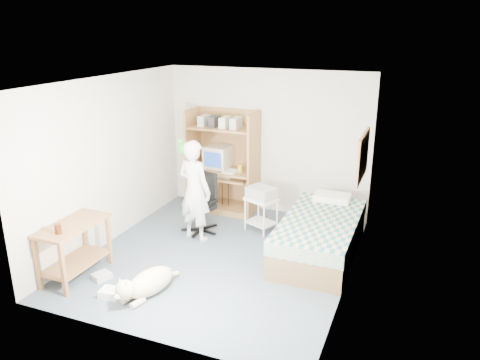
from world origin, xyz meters
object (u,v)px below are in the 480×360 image
(person, at_px, (195,191))
(office_chair, at_px, (202,211))
(printer_cart, at_px, (261,209))
(side_desk, at_px, (74,242))
(computer_hutch, at_px, (224,165))
(dog, at_px, (147,283))
(bed, at_px, (320,236))

(person, bearing_deg, office_chair, -68.75)
(person, distance_m, printer_cart, 1.15)
(side_desk, relative_size, office_chair, 1.05)
(side_desk, distance_m, person, 1.90)
(computer_hutch, xyz_separation_m, dog, (0.27, -3.00, -0.65))
(computer_hutch, bearing_deg, person, -86.12)
(office_chair, distance_m, printer_cart, 0.95)
(side_desk, xyz_separation_m, dog, (1.12, -0.06, -0.33))
(computer_hutch, distance_m, dog, 3.08)
(computer_hutch, bearing_deg, bed, -29.29)
(bed, xyz_separation_m, dog, (-1.73, -1.88, -0.12))
(person, bearing_deg, bed, -160.08)
(office_chair, distance_m, person, 0.54)
(side_desk, relative_size, dog, 0.99)
(computer_hutch, bearing_deg, printer_cart, -35.06)
(computer_hutch, relative_size, dog, 1.79)
(computer_hutch, height_order, office_chair, computer_hutch)
(bed, height_order, side_desk, side_desk)
(computer_hutch, height_order, side_desk, computer_hutch)
(person, bearing_deg, side_desk, 74.12)
(bed, distance_m, office_chair, 1.95)
(bed, xyz_separation_m, side_desk, (-2.85, -1.82, 0.21))
(computer_hutch, relative_size, person, 1.14)
(bed, bearing_deg, person, -174.25)
(side_desk, distance_m, office_chair, 2.13)
(office_chair, bearing_deg, person, -68.75)
(computer_hutch, bearing_deg, office_chair, -87.08)
(dog, bearing_deg, office_chair, 112.08)
(computer_hutch, xyz_separation_m, office_chair, (0.05, -1.01, -0.48))
(computer_hutch, relative_size, office_chair, 1.90)
(bed, xyz_separation_m, person, (-1.91, -0.19, 0.50))
(side_desk, relative_size, person, 0.63)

